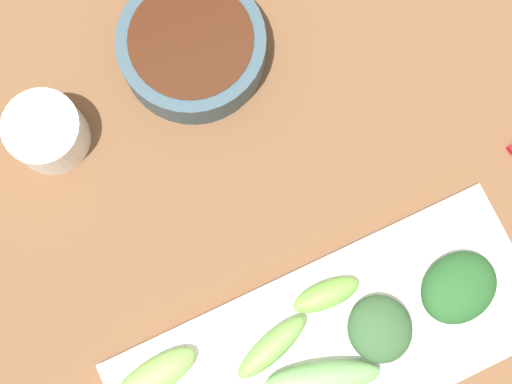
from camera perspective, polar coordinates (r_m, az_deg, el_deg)
tabletop at (r=0.68m, az=0.87°, el=-2.58°), size 2.10×2.10×0.02m
sauce_bowl at (r=0.69m, az=-4.96°, el=11.15°), size 0.14×0.14×0.04m
serving_plate at (r=0.66m, az=5.20°, el=-12.15°), size 0.15×0.38×0.01m
broccoli_stalk_0 at (r=0.64m, az=5.16°, el=-14.15°), size 0.06×0.10×0.03m
broccoli_stalk_1 at (r=0.65m, az=-7.89°, el=-14.00°), size 0.04×0.08×0.02m
broccoli_leafy_3 at (r=0.65m, az=9.56°, el=-10.41°), size 0.07×0.06×0.03m
broccoli_stalk_4 at (r=0.64m, az=1.22°, el=-11.92°), size 0.04×0.08×0.03m
broccoli_leafy_5 at (r=0.66m, az=15.43°, el=-7.14°), size 0.07×0.08×0.03m
broccoli_stalk_6 at (r=0.65m, az=5.44°, el=-7.94°), size 0.03×0.06×0.02m
tea_cup at (r=0.69m, az=-15.88°, el=4.46°), size 0.07×0.07×0.05m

